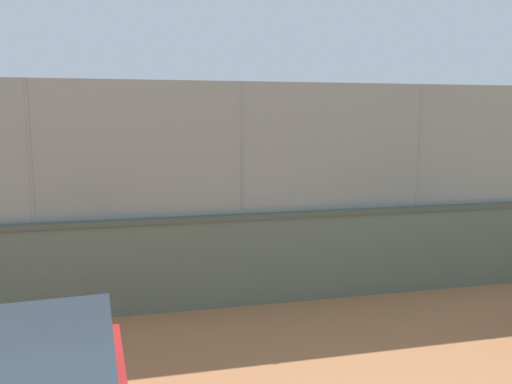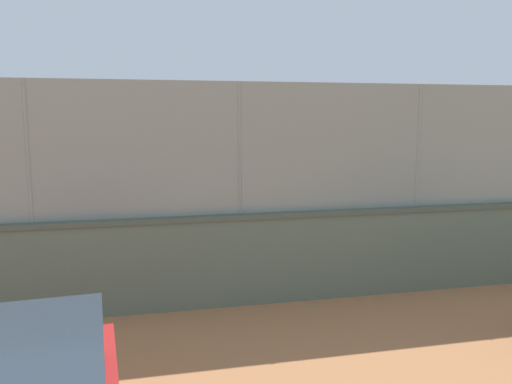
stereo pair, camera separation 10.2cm
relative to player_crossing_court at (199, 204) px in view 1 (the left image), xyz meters
name	(u,v)px [view 1 (the left image)]	position (x,y,z in m)	size (l,w,h in m)	color
ground_plane	(236,201)	(-2.25, -5.76, -0.94)	(260.00, 260.00, 0.00)	#B27247
perimeter_wall	(242,258)	(-0.01, 4.73, -0.16)	(26.48, 1.11, 1.55)	slate
fence_panel_on_wall	(242,148)	(-0.01, 4.73, 1.70)	(26.01, 0.73, 2.17)	gray
player_crossing_court	(199,204)	(0.00, 0.00, 0.00)	(1.04, 0.88, 1.60)	#B2B2B2
player_near_wall_returning	(283,176)	(-4.13, -5.86, -0.07)	(0.97, 0.71, 1.50)	navy
sports_ball	(233,249)	(-0.55, 1.49, -0.86)	(0.16, 0.16, 0.16)	white
spare_ball_by_wall	(51,288)	(3.22, 3.36, -0.87)	(0.15, 0.15, 0.15)	orange
courtside_bench	(503,233)	(-6.68, 3.08, -0.48)	(1.61, 0.42, 0.87)	gray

